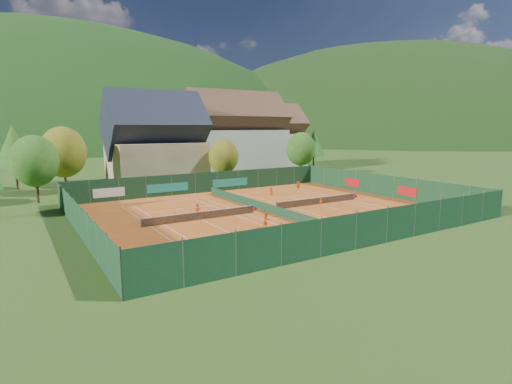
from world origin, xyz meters
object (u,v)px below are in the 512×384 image
Objects in this scene: player_right_near at (321,202)px; player_right_far_a at (271,191)px; player_left_near at (250,237)px; player_left_far at (197,209)px; ball_hopper at (424,212)px; hotel_block_b at (270,139)px; hotel_block_a at (235,138)px; player_left_mid at (266,220)px; player_right_far_b at (298,186)px; chalet at (156,145)px.

player_right_near reaches higher than player_right_far_a.
player_left_far reaches higher than player_left_near.
hotel_block_b is at bearing 73.11° from ball_hopper.
player_right_near is (-8.88, -37.53, -6.75)m from hotel_block_a.
player_left_far is 1.21× the size of player_right_far_a.
player_left_mid is at bearing 163.67° from ball_hopper.
player_right_far_b reaches higher than player_right_near.
hotel_block_b reaches higher than player_right_far_b.
hotel_block_a reaches higher than player_right_far_b.
hotel_block_b is at bearing 29.74° from hotel_block_a.
player_left_mid reaches higher than player_right_far_a.
player_left_near is at bearing -97.46° from chalet.
player_left_far reaches higher than player_right_far_b.
hotel_block_a reaches higher than player_left_mid.
player_left_far is (-20.77, 13.50, 0.17)m from ball_hopper.
player_left_mid reaches higher than player_right_far_b.
hotel_block_b is at bearing 2.26° from player_right_near.
player_left_far is (-37.63, -42.04, -5.89)m from hotel_block_b.
hotel_block_b is at bearing 22.99° from chalet.
chalet reaches higher than player_right_far_a.
chalet is at bearing 46.74° from player_right_near.
hotel_block_a is at bearing 86.55° from ball_hopper.
chalet is 35.85m from hotel_block_b.
hotel_block_b reaches higher than player_right_near.
player_right_far_b is at bearing 40.68° from player_left_mid.
player_left_near is 12.47m from player_left_far.
player_right_near is at bearing -72.21° from chalet.
player_left_mid is 1.07× the size of player_right_far_b.
player_right_far_b is (-3.31, -25.85, -6.68)m from hotel_block_a.
ball_hopper is at bearing -9.52° from player_left_near.
ball_hopper is (16.14, -41.54, -6.07)m from chalet.
chalet is 12.66× the size of player_left_near.
hotel_block_b reaches higher than player_left_near.
player_right_far_a is (9.74, -21.25, -6.03)m from chalet.
chalet is at bearing -113.99° from player_left_far.
player_left_near is (-5.31, -40.50, -5.98)m from chalet.
chalet is at bearing 111.23° from ball_hopper.
player_left_mid is at bearing 48.47° from player_right_far_a.
player_right_far_a is (-23.26, -35.25, -6.02)m from hotel_block_b.
ball_hopper is 21.70m from player_right_far_b.
ball_hopper is 21.27m from player_right_far_a.
hotel_block_a reaches higher than ball_hopper.
ball_hopper is 24.77m from player_left_far.
player_right_far_b is at bearing -172.66° from player_left_far.
hotel_block_b is at bearing 48.17° from player_left_near.
player_left_mid is 1.20× the size of player_right_near.
hotel_block_b is 12.22× the size of player_right_far_b.
player_left_mid is 9.16m from player_left_far.
player_right_far_a is at bearing -65.37° from chalet.
chalet reaches higher than player_left_far.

